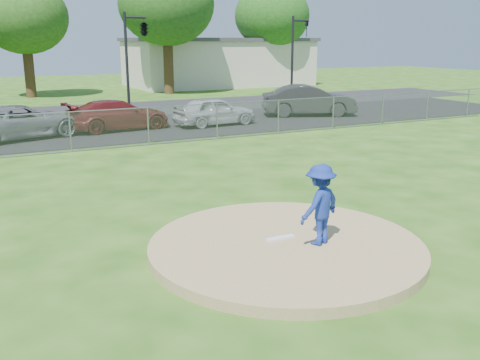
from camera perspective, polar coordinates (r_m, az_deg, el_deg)
The scene contains 16 objects.
ground at distance 19.53m, azimuth -10.70°, elevation 2.44°, with size 120.00×120.00×0.00m, color #244F11.
pitchers_mound at distance 10.65m, azimuth 4.92°, elevation -7.13°, with size 5.40×5.40×0.20m, color #9F8457.
pitching_rubber at distance 10.76m, azimuth 4.37°, elevation -6.19°, with size 0.60×0.15×0.04m, color white.
chain_link_fence at distance 21.30m, azimuth -12.34°, elevation 5.41°, with size 40.00×0.06×1.50m, color gray.
parking_lot at distance 25.74m, azimuth -14.85°, elevation 5.13°, with size 50.00×8.00×0.01m, color black.
street at distance 33.04m, azimuth -17.69°, elevation 6.93°, with size 60.00×7.00×0.01m, color black.
commercial_building at distance 51.05m, azimuth -2.35°, elevation 12.50°, with size 16.40×9.40×4.30m.
tree_center at distance 42.66m, azimuth -22.15°, elevation 16.87°, with size 6.16×6.16×9.84m.
tree_far_right at distance 50.29m, azimuth 3.45°, elevation 18.04°, with size 6.72×6.72×10.74m.
traffic_signal_center at distance 31.75m, azimuth -10.40°, elevation 15.43°, with size 1.42×2.48×5.60m.
traffic_signal_right at distance 36.10m, azimuth 5.93°, elevation 13.48°, with size 1.28×0.20×5.60m.
pitcher at distance 10.37m, azimuth 8.53°, elevation -2.61°, with size 1.02×0.59×1.59m, color navy.
parked_car_gray at distance 24.60m, azimuth -22.21°, elevation 5.79°, with size 2.34×5.08×1.41m, color slate.
parked_car_darkred at distance 25.61m, azimuth -12.86°, elevation 6.79°, with size 1.95×4.80×1.39m, color maroon.
parked_car_pearl at distance 26.43m, azimuth -2.72°, elevation 7.36°, with size 1.64×4.07×1.39m, color #B7B9BB.
parked_car_charcoal at distance 30.12m, azimuth 7.37°, elevation 8.43°, with size 1.77×5.07×1.67m, color #28282B.
Camera 1 is at (-5.27, -8.37, 4.03)m, focal length 40.00 mm.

